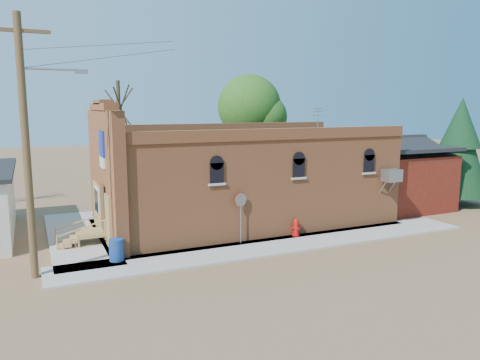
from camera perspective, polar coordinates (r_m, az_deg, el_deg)
name	(u,v)px	position (r m, az deg, el deg)	size (l,w,h in m)	color
ground	(259,257)	(18.99, 2.28, -9.33)	(120.00, 120.00, 0.00)	brown
sidewalk_south	(280,245)	(20.41, 4.94, -7.93)	(19.00, 2.20, 0.08)	#9E9991
sidewalk_west	(78,236)	(22.95, -19.12, -6.49)	(2.60, 10.00, 0.08)	#9E9991
brick_bar	(240,178)	(23.97, -0.06, 0.28)	(16.40, 7.97, 6.30)	#B96538
red_shed	(389,169)	(29.41, 17.72, 1.33)	(5.40, 6.40, 4.30)	#4F1A0D
utility_pole	(27,142)	(17.34, -24.48, 4.23)	(3.12, 0.26, 9.00)	#4B351E
tree_bare_near	(119,106)	(29.55, -14.58, 8.69)	(2.80, 2.80, 7.65)	#4A3F2A
tree_leafy	(249,107)	(32.80, 1.13, 8.92)	(4.40, 4.40, 8.15)	#4A3F2A
evergreen_tree	(460,144)	(31.09, 25.21, 3.97)	(3.60, 3.60, 6.50)	#4A3F2A
fire_hydrant	(296,227)	(21.68, 6.84, -5.77)	(0.45, 0.41, 0.79)	#BC0D0A
stop_sign	(241,205)	(20.11, 0.09, -3.04)	(0.59, 0.19, 2.21)	gray
trash_barrel	(116,250)	(18.77, -14.83, -8.23)	(0.56, 0.56, 0.86)	navy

